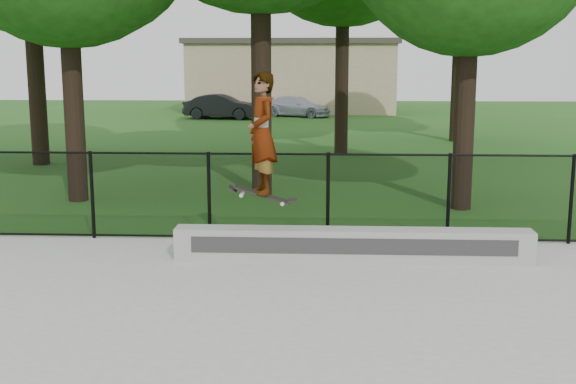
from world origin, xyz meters
name	(u,v)px	position (x,y,z in m)	size (l,w,h in m)	color
grind_ledge	(352,245)	(0.37, 4.70, 0.31)	(5.41, 0.40, 0.49)	#989994
car_a	(221,108)	(-5.63, 33.10, 0.54)	(1.27, 3.15, 1.08)	maroon
car_b	(222,107)	(-5.49, 32.17, 0.65)	(1.37, 3.56, 1.30)	black
car_c	(297,107)	(-1.57, 33.92, 0.55)	(1.54, 3.49, 1.10)	#A5ADBB
skater_airborne	(262,135)	(-0.97, 4.42, 1.99)	(0.81, 0.76, 1.96)	black
chainlink_fence	(328,197)	(0.00, 5.90, 0.81)	(16.06, 0.06, 1.50)	black
distant_building	(292,75)	(-2.00, 38.00, 2.16)	(12.40, 6.40, 4.30)	#C5B08A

